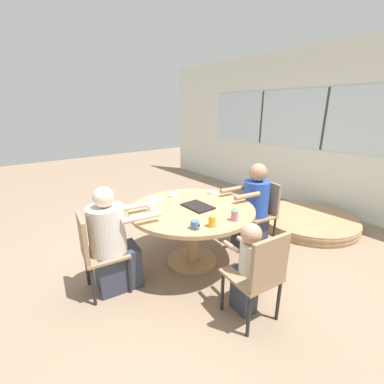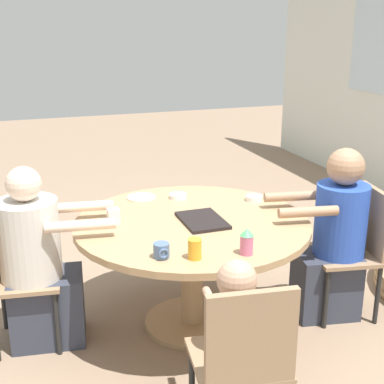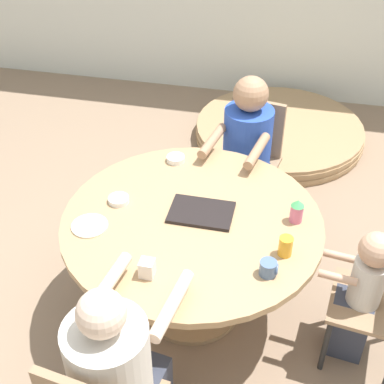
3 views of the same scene
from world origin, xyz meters
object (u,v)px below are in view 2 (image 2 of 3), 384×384
Objects in this scene: milk_carton_small at (113,216)px; bowl_cereal at (178,196)px; chair_for_toddler at (244,355)px; sippy_cup at (247,241)px; person_woman_green_shirt at (334,243)px; person_man_blue_shirt at (39,268)px; chair_for_man_blue_shirt at (8,267)px; juice_glass at (195,249)px; coffee_mug at (162,251)px; bowl_white_shallow at (254,198)px; person_toddler at (234,348)px; chair_for_woman_green_shirt at (358,241)px.

milk_carton_small reaches higher than bowl_cereal.
chair_for_toddler is 0.64m from sippy_cup.
person_man_blue_shirt is (-0.30, -1.79, -0.02)m from person_woman_green_shirt.
sippy_cup is (0.70, 1.17, 0.28)m from chair_for_man_blue_shirt.
person_man_blue_shirt is at bearing -131.20° from juice_glass.
person_woman_green_shirt is 1.27m from coffee_mug.
chair_for_man_blue_shirt is 9.48× the size of milk_carton_small.
milk_carton_small is 0.97m from bowl_white_shallow.
person_man_blue_shirt is 1.43m from bowl_white_shallow.
sippy_cup is (-0.52, 0.25, 0.28)m from chair_for_toddler.
chair_for_toddler reaches higher than juice_glass.
chair_for_toddler is 7.33× the size of bowl_cereal.
bowl_white_shallow is at bearing 100.61° from chair_for_man_blue_shirt.
bowl_cereal is (-0.31, 0.50, -0.03)m from milk_carton_small.
chair_for_toddler is 8.01× the size of juice_glass.
chair_for_man_blue_shirt is 7.33× the size of bowl_cereal.
person_toddler is 1.39m from bowl_cereal.
juice_glass is at bearing -43.07° from bowl_white_shallow.
milk_carton_small is (-0.66, -0.55, -0.03)m from sippy_cup.
person_toddler is at bearing 136.96° from person_woman_green_shirt.
milk_carton_small is at bearing 88.68° from person_woman_green_shirt.
coffee_mug is (0.60, 0.75, 0.24)m from chair_for_man_blue_shirt.
coffee_mug is 0.95m from bowl_cereal.
sippy_cup is 1.57× the size of milk_carton_small.
bowl_cereal is (-1.35, 0.18, 0.28)m from person_toddler.
milk_carton_small is at bearing -166.79° from coffee_mug.
person_man_blue_shirt is at bearing 90.99° from chair_for_woman_green_shirt.
chair_for_man_blue_shirt and chair_for_toddler have the same top height.
person_man_blue_shirt is 7.78× the size of sippy_cup.
person_woman_green_shirt reaches higher than sippy_cup.
chair_for_woman_green_shirt is 9.52× the size of coffee_mug.
chair_for_toddler is at bearing -90.00° from person_toddler.
person_toddler is 6.27× the size of sippy_cup.
person_man_blue_shirt reaches higher than sippy_cup.
chair_for_woman_green_shirt is at bearing 88.83° from person_man_blue_shirt.
milk_carton_small is 0.59m from bowl_cereal.
person_woman_green_shirt is at bearing 102.73° from coffee_mug.
person_toddler is 1.13m from milk_carton_small.
person_toddler is (0.72, -1.18, -0.06)m from chair_for_woman_green_shirt.
bowl_cereal is (-0.30, 0.95, 0.24)m from person_man_blue_shirt.
coffee_mug is at bearing -103.47° from sippy_cup.
chair_for_man_blue_shirt reaches higher than bowl_white_shallow.
milk_carton_small is (-1.18, -0.31, 0.25)m from chair_for_toddler.
person_man_blue_shirt is (0.03, 0.17, -0.02)m from chair_for_man_blue_shirt.
person_woman_green_shirt is at bearing 107.77° from juice_glass.
person_toddler is (1.08, 0.94, -0.06)m from chair_for_man_blue_shirt.
person_woman_green_shirt reaches higher than chair_for_toddler.
person_man_blue_shirt reaches higher than bowl_cereal.
sippy_cup reaches higher than milk_carton_small.
person_woman_green_shirt reaches higher than person_man_blue_shirt.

